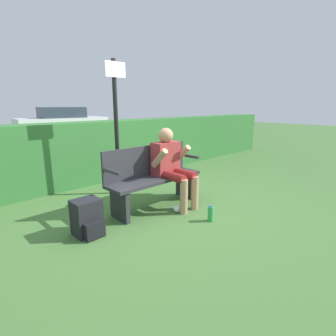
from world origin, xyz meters
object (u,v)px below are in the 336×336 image
object	(u,v)px
park_bench	(153,176)
person_seated	(171,163)
signpost	(116,120)
backpack	(87,218)
parked_car	(63,122)
water_bottle	(211,214)

from	to	relation	value
park_bench	person_seated	world-z (taller)	person_seated
park_bench	person_seated	size ratio (longest dim) A/B	1.31
person_seated	signpost	size ratio (longest dim) A/B	0.53
backpack	signpost	world-z (taller)	signpost
backpack	parked_car	size ratio (longest dim) A/B	0.10
person_seated	signpost	distance (m)	1.20
backpack	water_bottle	xyz separation A→B (m)	(1.33, -0.80, -0.10)
person_seated	water_bottle	xyz separation A→B (m)	(-0.05, -0.79, -0.55)
park_bench	person_seated	xyz separation A→B (m)	(0.24, -0.14, 0.19)
person_seated	parked_car	distance (m)	11.32
backpack	signpost	xyz separation A→B (m)	(1.12, 1.00, 1.05)
park_bench	water_bottle	size ratio (longest dim) A/B	7.07
park_bench	signpost	world-z (taller)	signpost
signpost	park_bench	bearing A→B (deg)	-88.21
person_seated	backpack	bearing A→B (deg)	179.75
water_bottle	parked_car	xyz separation A→B (m)	(3.01, 11.72, 0.55)
backpack	water_bottle	bearing A→B (deg)	-30.91
signpost	parked_car	size ratio (longest dim) A/B	0.49
water_bottle	signpost	distance (m)	2.15
person_seated	water_bottle	world-z (taller)	person_seated
park_bench	backpack	world-z (taller)	park_bench
backpack	parked_car	world-z (taller)	parked_car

